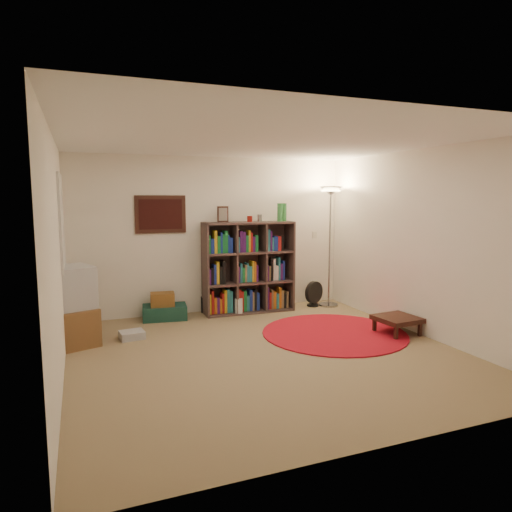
{
  "coord_description": "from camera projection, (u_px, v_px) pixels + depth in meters",
  "views": [
    {
      "loc": [
        -2.03,
        -4.88,
        1.85
      ],
      "look_at": [
        0.1,
        0.6,
        1.1
      ],
      "focal_mm": 32.0,
      "sensor_mm": 36.0,
      "label": 1
    }
  ],
  "objects": [
    {
      "name": "room",
      "position": [
        261.0,
        249.0,
        5.35
      ],
      "size": [
        4.54,
        4.54,
        2.54
      ],
      "color": "#87714F",
      "rests_on": "ground"
    },
    {
      "name": "wicker_basket",
      "position": [
        162.0,
        299.0,
        6.95
      ],
      "size": [
        0.39,
        0.3,
        0.2
      ],
      "rotation": [
        0.0,
        0.0,
        -0.13
      ],
      "color": "brown",
      "rests_on": "suitcase"
    },
    {
      "name": "paper_towel",
      "position": [
        239.0,
        307.0,
        7.25
      ],
      "size": [
        0.14,
        0.14,
        0.26
      ],
      "rotation": [
        0.0,
        0.0,
        -0.13
      ],
      "color": "silver",
      "rests_on": "ground"
    },
    {
      "name": "red_rug",
      "position": [
        334.0,
        333.0,
        6.26
      ],
      "size": [
        1.97,
        1.97,
        0.02
      ],
      "color": "maroon",
      "rests_on": "ground"
    },
    {
      "name": "suitcase",
      "position": [
        165.0,
        312.0,
        7.01
      ],
      "size": [
        0.71,
        0.51,
        0.21
      ],
      "rotation": [
        0.0,
        0.0,
        -0.13
      ],
      "color": "#153B31",
      "rests_on": "ground"
    },
    {
      "name": "bookshelf",
      "position": [
        247.0,
        269.0,
        7.38
      ],
      "size": [
        1.48,
        0.45,
        1.76
      ],
      "rotation": [
        0.0,
        0.0,
        -0.02
      ],
      "color": "#47322F",
      "rests_on": "ground"
    },
    {
      "name": "tv_stand",
      "position": [
        72.0,
        307.0,
        5.77
      ],
      "size": [
        0.68,
        0.8,
        1.0
      ],
      "rotation": [
        0.0,
        0.0,
        0.34
      ],
      "color": "brown",
      "rests_on": "ground"
    },
    {
      "name": "duffel_bag",
      "position": [
        212.0,
        303.0,
        7.52
      ],
      "size": [
        0.41,
        0.36,
        0.25
      ],
      "rotation": [
        0.0,
        0.0,
        -0.19
      ],
      "color": "black",
      "rests_on": "ground"
    },
    {
      "name": "side_table",
      "position": [
        397.0,
        319.0,
        6.22
      ],
      "size": [
        0.57,
        0.57,
        0.24
      ],
      "rotation": [
        0.0,
        0.0,
        0.08
      ],
      "color": "black",
      "rests_on": "ground"
    },
    {
      "name": "floor_lamp",
      "position": [
        330.0,
        207.0,
        7.66
      ],
      "size": [
        0.44,
        0.44,
        2.04
      ],
      "rotation": [
        0.0,
        0.0,
        -0.11
      ],
      "color": "#96969A",
      "rests_on": "ground"
    },
    {
      "name": "floor_fan",
      "position": [
        314.0,
        294.0,
        7.81
      ],
      "size": [
        0.38,
        0.26,
        0.43
      ],
      "rotation": [
        0.0,
        0.0,
        0.38
      ],
      "color": "black",
      "rests_on": "ground"
    },
    {
      "name": "dvd_box",
      "position": [
        132.0,
        335.0,
        6.03
      ],
      "size": [
        0.34,
        0.29,
        0.1
      ],
      "rotation": [
        0.0,
        0.0,
        0.12
      ],
      "color": "#B1B1B6",
      "rests_on": "ground"
    }
  ]
}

